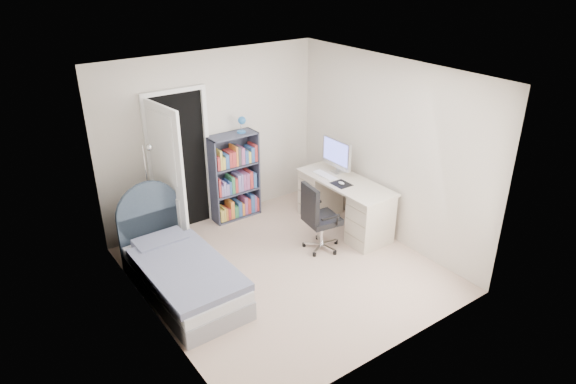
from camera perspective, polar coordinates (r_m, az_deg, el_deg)
room_shell at (r=6.03m, az=-0.32°, el=1.29°), size 3.50×3.70×2.60m
door at (r=7.00m, az=-12.78°, el=2.27°), size 0.92×0.83×2.06m
bed at (r=6.26m, az=-11.80°, el=-8.75°), size 0.90×1.85×1.13m
nightstand at (r=7.02m, az=-16.24°, el=-3.92°), size 0.41×0.41×0.60m
floor_lamp at (r=6.91m, az=-14.79°, el=-1.97°), size 0.22×0.22×1.55m
bookcase at (r=7.68m, az=-5.87°, el=1.40°), size 0.73×0.31×1.56m
desk at (r=7.44m, az=6.25°, el=-1.10°), size 0.61×1.54×1.26m
office_chair at (r=6.80m, az=3.27°, el=-2.54°), size 0.51×0.53×0.97m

